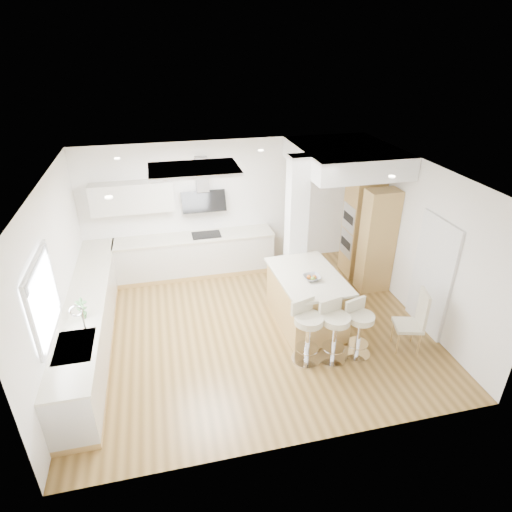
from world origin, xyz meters
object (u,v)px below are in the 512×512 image
object	(u,v)px
bar_stool_c	(359,326)
dining_chair	(415,319)
bar_stool_b	(334,328)
bar_stool_a	(307,329)
peninsula	(306,299)

from	to	relation	value
bar_stool_c	dining_chair	world-z (taller)	dining_chair
bar_stool_b	bar_stool_c	xyz separation A→B (m)	(0.42, 0.01, -0.03)
bar_stool_b	dining_chair	size ratio (longest dim) A/B	0.96
bar_stool_a	bar_stool_b	distance (m)	0.42
bar_stool_c	dining_chair	size ratio (longest dim) A/B	0.90
peninsula	bar_stool_b	world-z (taller)	peninsula
bar_stool_a	bar_stool_b	world-z (taller)	bar_stool_a
peninsula	dining_chair	xyz separation A→B (m)	(1.47, -1.07, 0.08)
peninsula	bar_stool_a	size ratio (longest dim) A/B	1.58
bar_stool_a	bar_stool_c	world-z (taller)	bar_stool_a
bar_stool_b	dining_chair	distance (m)	1.37
bar_stool_c	dining_chair	xyz separation A→B (m)	(0.94, -0.06, 0.03)
bar_stool_a	dining_chair	distance (m)	1.79
peninsula	dining_chair	bearing A→B (deg)	-39.22
bar_stool_c	bar_stool_b	bearing A→B (deg)	164.39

